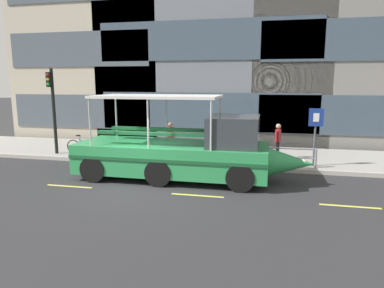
{
  "coord_description": "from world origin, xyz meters",
  "views": [
    {
      "loc": [
        4.64,
        -11.63,
        3.79
      ],
      "look_at": [
        1.66,
        1.82,
        1.3
      ],
      "focal_mm": 32.4,
      "sensor_mm": 36.0,
      "label": 1
    }
  ],
  "objects_px": {
    "pedestrian_mid_left": "(211,140)",
    "leaned_bicycle": "(83,146)",
    "parking_sign": "(316,127)",
    "pedestrian_mid_right": "(170,135)",
    "traffic_light_pole": "(53,103)",
    "duck_tour_boat": "(185,152)",
    "pedestrian_near_bow": "(278,138)"
  },
  "relations": [
    {
      "from": "pedestrian_mid_right",
      "to": "parking_sign",
      "type": "bearing_deg",
      "value": -10.23
    },
    {
      "from": "parking_sign",
      "to": "leaned_bicycle",
      "type": "xyz_separation_m",
      "value": [
        -11.11,
        0.17,
        -1.32
      ]
    },
    {
      "from": "pedestrian_mid_left",
      "to": "parking_sign",
      "type": "bearing_deg",
      "value": -6.52
    },
    {
      "from": "parking_sign",
      "to": "pedestrian_mid_right",
      "type": "xyz_separation_m",
      "value": [
        -6.78,
        1.22,
        -0.74
      ]
    },
    {
      "from": "pedestrian_mid_left",
      "to": "traffic_light_pole",
      "type": "bearing_deg",
      "value": -175.59
    },
    {
      "from": "duck_tour_boat",
      "to": "pedestrian_mid_left",
      "type": "relative_size",
      "value": 6.19
    },
    {
      "from": "pedestrian_mid_left",
      "to": "leaned_bicycle",
      "type": "bearing_deg",
      "value": -176.88
    },
    {
      "from": "traffic_light_pole",
      "to": "duck_tour_boat",
      "type": "height_order",
      "value": "traffic_light_pole"
    },
    {
      "from": "parking_sign",
      "to": "leaned_bicycle",
      "type": "distance_m",
      "value": 11.19
    },
    {
      "from": "pedestrian_mid_right",
      "to": "pedestrian_near_bow",
      "type": "bearing_deg",
      "value": -0.87
    },
    {
      "from": "leaned_bicycle",
      "to": "pedestrian_mid_left",
      "type": "height_order",
      "value": "pedestrian_mid_left"
    },
    {
      "from": "parking_sign",
      "to": "pedestrian_mid_left",
      "type": "bearing_deg",
      "value": 173.48
    },
    {
      "from": "duck_tour_boat",
      "to": "pedestrian_mid_left",
      "type": "height_order",
      "value": "duck_tour_boat"
    },
    {
      "from": "duck_tour_boat",
      "to": "pedestrian_mid_left",
      "type": "bearing_deg",
      "value": 80.92
    },
    {
      "from": "duck_tour_boat",
      "to": "pedestrian_near_bow",
      "type": "distance_m",
      "value": 5.16
    },
    {
      "from": "traffic_light_pole",
      "to": "leaned_bicycle",
      "type": "bearing_deg",
      "value": 10.49
    },
    {
      "from": "duck_tour_boat",
      "to": "pedestrian_mid_right",
      "type": "relative_size",
      "value": 5.83
    },
    {
      "from": "pedestrian_mid_left",
      "to": "pedestrian_mid_right",
      "type": "distance_m",
      "value": 2.29
    },
    {
      "from": "duck_tour_boat",
      "to": "pedestrian_mid_left",
      "type": "distance_m",
      "value": 3.11
    },
    {
      "from": "pedestrian_near_bow",
      "to": "pedestrian_mid_left",
      "type": "relative_size",
      "value": 1.11
    },
    {
      "from": "pedestrian_near_bow",
      "to": "traffic_light_pole",
      "type": "bearing_deg",
      "value": -173.63
    },
    {
      "from": "leaned_bicycle",
      "to": "pedestrian_mid_left",
      "type": "distance_m",
      "value": 6.53
    },
    {
      "from": "pedestrian_mid_left",
      "to": "pedestrian_near_bow",
      "type": "bearing_deg",
      "value": 11.24
    },
    {
      "from": "leaned_bicycle",
      "to": "pedestrian_mid_left",
      "type": "bearing_deg",
      "value": 3.12
    },
    {
      "from": "traffic_light_pole",
      "to": "pedestrian_near_bow",
      "type": "distance_m",
      "value": 11.14
    },
    {
      "from": "traffic_light_pole",
      "to": "leaned_bicycle",
      "type": "xyz_separation_m",
      "value": [
        1.36,
        0.25,
        -2.2
      ]
    },
    {
      "from": "leaned_bicycle",
      "to": "pedestrian_mid_right",
      "type": "relative_size",
      "value": 1.1
    },
    {
      "from": "parking_sign",
      "to": "pedestrian_mid_left",
      "type": "xyz_separation_m",
      "value": [
        -4.61,
        0.53,
        -0.79
      ]
    },
    {
      "from": "traffic_light_pole",
      "to": "leaned_bicycle",
      "type": "height_order",
      "value": "traffic_light_pole"
    },
    {
      "from": "pedestrian_near_bow",
      "to": "pedestrian_mid_left",
      "type": "height_order",
      "value": "pedestrian_near_bow"
    },
    {
      "from": "pedestrian_near_bow",
      "to": "leaned_bicycle",
      "type": "bearing_deg",
      "value": -174.22
    },
    {
      "from": "parking_sign",
      "to": "pedestrian_near_bow",
      "type": "xyz_separation_m",
      "value": [
        -1.5,
        1.14,
        -0.69
      ]
    }
  ]
}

